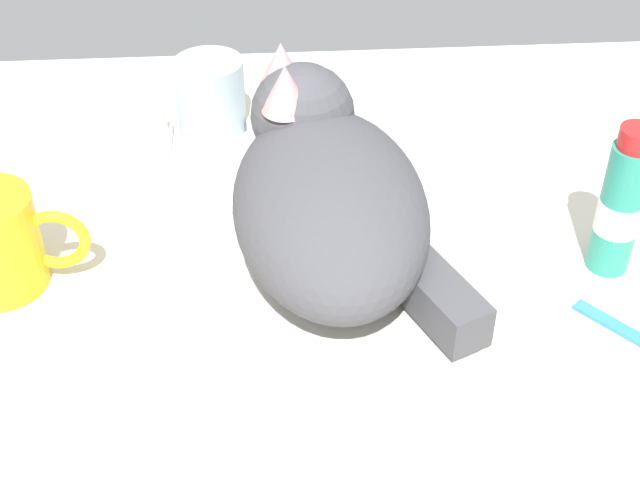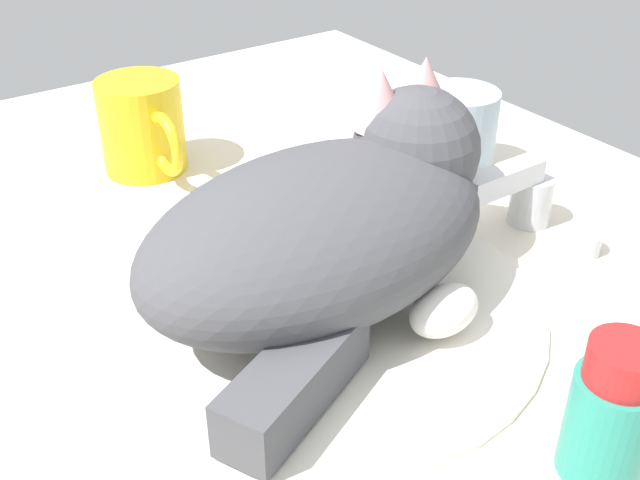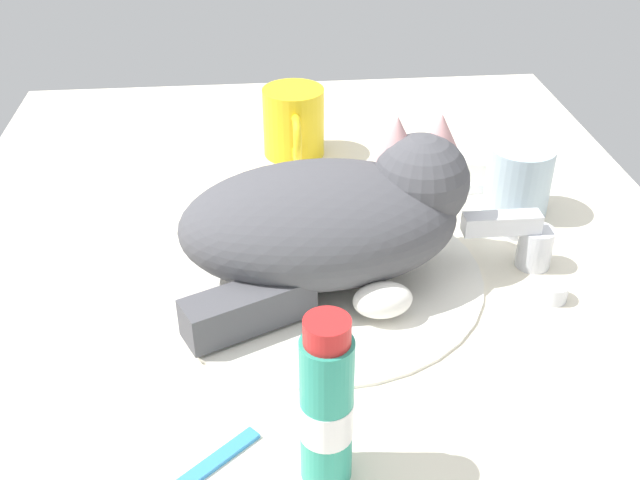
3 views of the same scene
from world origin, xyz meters
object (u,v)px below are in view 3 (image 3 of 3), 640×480
coffee_mug (294,123)px  soap_bar (470,160)px  faucet (526,244)px  rinse_cup (518,180)px  cat (337,217)px  toothpaste_bottle (327,407)px

coffee_mug → soap_bar: size_ratio=1.64×
soap_bar → faucet: bearing=1.3°
faucet → rinse_cup: bearing=166.8°
faucet → rinse_cup: (-11.00, 2.58, 1.37)cm
coffee_mug → rinse_cup: size_ratio=1.49×
soap_bar → rinse_cup: bearing=18.9°
faucet → coffee_mug: (-28.45, -21.89, 1.78)cm
faucet → cat: 19.96cm
cat → soap_bar: (-19.77, 19.07, -4.48)cm
faucet → toothpaste_bottle: toothpaste_bottle is taller
cat → soap_bar: 27.83cm
faucet → toothpaste_bottle: 34.17cm
toothpaste_bottle → rinse_cup: bearing=144.4°
coffee_mug → rinse_cup: (17.45, 24.47, -0.41)cm
faucet → soap_bar: bearing=-178.7°
cat → rinse_cup: cat is taller
coffee_mug → soap_bar: 23.20cm
rinse_cup → coffee_mug: bearing=-125.5°
faucet → cat: (-0.08, -19.52, 4.17)cm
rinse_cup → toothpaste_bottle: 44.19cm
faucet → cat: size_ratio=0.50×
cat → coffee_mug: size_ratio=2.40×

